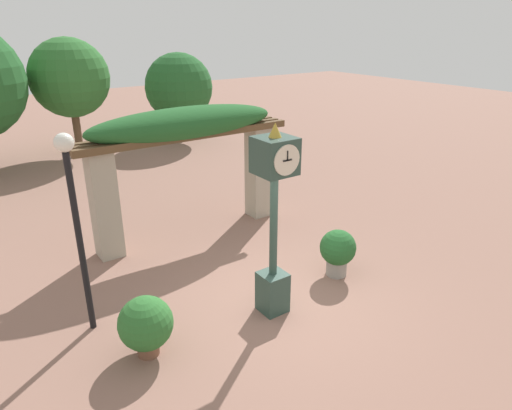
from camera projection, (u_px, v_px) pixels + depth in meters
ground_plane at (281, 299)px, 8.32m from camera, size 60.00×60.00×0.00m
pedestal_clock at (274, 215)px, 7.35m from camera, size 0.58×0.63×3.31m
pergola at (186, 140)px, 10.11m from camera, size 5.03×1.11×3.00m
potted_plant_near_left at (338, 250)px, 8.95m from camera, size 0.71×0.71×0.96m
potted_plant_near_right at (146, 324)px, 6.76m from camera, size 0.83×0.83×0.97m
lamp_post at (74, 205)px, 6.76m from camera, size 0.28×0.28×3.27m
tree_line at (46, 83)px, 15.69m from camera, size 10.64×3.79×4.80m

